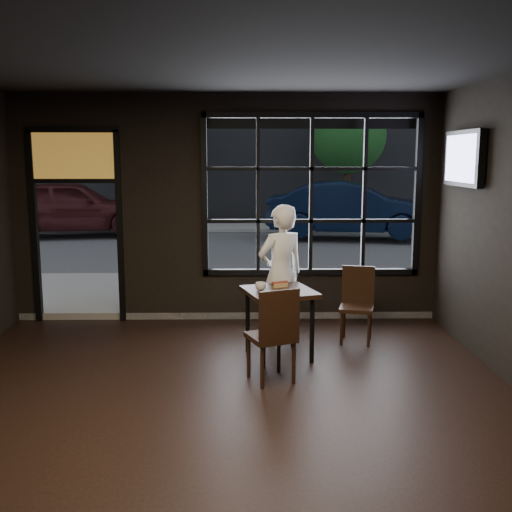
{
  "coord_description": "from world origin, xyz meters",
  "views": [
    {
      "loc": [
        0.28,
        -4.92,
        2.35
      ],
      "look_at": [
        0.4,
        2.2,
        1.15
      ],
      "focal_mm": 42.0,
      "sensor_mm": 36.0,
      "label": 1
    }
  ],
  "objects_px": {
    "man": "(281,274)",
    "chair_near": "(271,334)",
    "cafe_table": "(279,323)",
    "navy_car": "(351,209)"
  },
  "relations": [
    {
      "from": "navy_car",
      "to": "man",
      "type": "bearing_deg",
      "value": 174.63
    },
    {
      "from": "cafe_table",
      "to": "man",
      "type": "xyz_separation_m",
      "value": [
        0.05,
        0.59,
        0.47
      ]
    },
    {
      "from": "cafe_table",
      "to": "navy_car",
      "type": "relative_size",
      "value": 0.18
    },
    {
      "from": "chair_near",
      "to": "navy_car",
      "type": "relative_size",
      "value": 0.22
    },
    {
      "from": "man",
      "to": "navy_car",
      "type": "relative_size",
      "value": 0.38
    },
    {
      "from": "cafe_table",
      "to": "chair_near",
      "type": "height_order",
      "value": "chair_near"
    },
    {
      "from": "cafe_table",
      "to": "chair_near",
      "type": "relative_size",
      "value": 0.8
    },
    {
      "from": "man",
      "to": "chair_near",
      "type": "bearing_deg",
      "value": 53.96
    },
    {
      "from": "chair_near",
      "to": "man",
      "type": "relative_size",
      "value": 0.58
    },
    {
      "from": "chair_near",
      "to": "man",
      "type": "distance_m",
      "value": 1.39
    }
  ]
}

